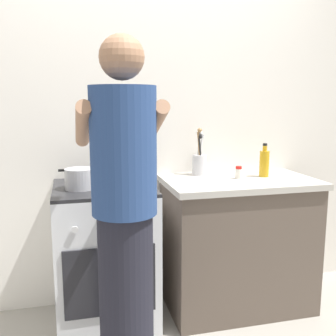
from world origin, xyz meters
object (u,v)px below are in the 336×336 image
object	(u,v)px
pot	(80,179)
mixing_bowl	(127,179)
utensil_crock	(199,161)
oil_bottle	(264,163)
spice_bottle	(239,173)
person	(125,221)
stove_range	(105,256)

from	to	relation	value
pot	mixing_bowl	bearing A→B (deg)	0.35
utensil_crock	oil_bottle	bearing A→B (deg)	-22.56
spice_bottle	oil_bottle	size ratio (longest dim) A/B	0.36
pot	spice_bottle	distance (m)	1.04
pot	mixing_bowl	xyz separation A→B (m)	(0.28, 0.00, -0.02)
pot	oil_bottle	size ratio (longest dim) A/B	1.05
pot	person	bearing A→B (deg)	-71.73
stove_range	pot	bearing A→B (deg)	-162.87
spice_bottle	oil_bottle	bearing A→B (deg)	6.28
pot	mixing_bowl	distance (m)	0.28
utensil_crock	oil_bottle	size ratio (longest dim) A/B	1.44
pot	spice_bottle	size ratio (longest dim) A/B	2.88
mixing_bowl	stove_range	bearing A→B (deg)	163.52
mixing_bowl	pot	bearing A→B (deg)	-179.65
person	mixing_bowl	bearing A→B (deg)	80.70
mixing_bowl	utensil_crock	bearing A→B (deg)	24.92
stove_range	oil_bottle	distance (m)	1.22
oil_bottle	person	world-z (taller)	person
spice_bottle	stove_range	bearing A→B (deg)	-178.72
stove_range	pot	size ratio (longest dim) A/B	3.76
spice_bottle	oil_bottle	distance (m)	0.21
spice_bottle	pot	bearing A→B (deg)	-176.52
oil_bottle	stove_range	bearing A→B (deg)	-177.82
mixing_bowl	oil_bottle	size ratio (longest dim) A/B	1.19
spice_bottle	utensil_crock	bearing A→B (deg)	137.94
utensil_crock	person	world-z (taller)	person
oil_bottle	person	distance (m)	1.24
mixing_bowl	oil_bottle	xyz separation A→B (m)	(0.96, 0.08, 0.05)
oil_bottle	person	xyz separation A→B (m)	(-1.05, -0.65, -0.13)
stove_range	pot	world-z (taller)	pot
oil_bottle	mixing_bowl	bearing A→B (deg)	-175.03
stove_range	person	bearing A→B (deg)	-85.59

